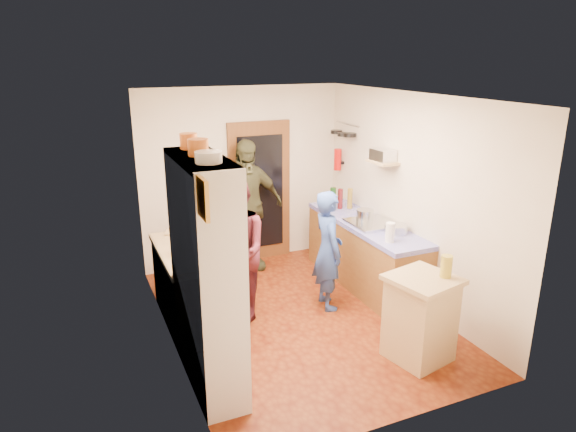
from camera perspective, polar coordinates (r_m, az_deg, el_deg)
floor at (r=6.29m, az=1.26°, el=-11.27°), size 3.00×4.00×0.02m
ceiling at (r=5.52m, az=1.44°, el=13.29°), size 3.00×4.00×0.02m
wall_back at (r=7.57m, az=-5.07°, el=4.38°), size 3.00×0.02×2.60m
wall_front at (r=4.15m, az=13.16°, el=-7.45°), size 3.00×0.02×2.60m
wall_left at (r=5.34m, az=-13.53°, el=-1.75°), size 0.02×4.00×2.60m
wall_right at (r=6.52m, az=13.48°, el=1.78°), size 0.02×4.00×2.60m
door_frame at (r=7.68m, az=-3.15°, el=2.68°), size 0.95×0.06×2.10m
door_glass at (r=7.65m, az=-3.06°, el=2.62°), size 0.70×0.02×1.70m
hutch_body at (r=4.72m, az=-9.04°, el=-6.69°), size 0.40×1.20×2.20m
hutch_top_shelf at (r=4.40m, az=-9.72°, el=6.26°), size 0.40×1.14×0.04m
plate_stack at (r=4.12m, az=-8.83°, el=6.48°), size 0.22×0.22×0.09m
orange_pot_a at (r=4.43m, az=-9.96°, el=7.53°), size 0.18×0.18×0.14m
orange_pot_b at (r=4.77m, az=-11.00°, el=8.18°), size 0.16×0.16×0.14m
left_counter_base at (r=6.13m, az=-10.86°, el=-7.82°), size 0.60×1.40×0.85m
left_counter_top at (r=5.96m, az=-11.11°, el=-3.90°), size 0.64×1.44×0.05m
toaster at (r=5.48m, az=-9.50°, el=-4.55°), size 0.25×0.19×0.17m
kettle at (r=5.76m, az=-11.32°, el=-3.39°), size 0.19×0.19×0.19m
orange_bowl at (r=6.09m, az=-10.74°, el=-2.65°), size 0.28×0.28×0.10m
chopping_board at (r=6.51m, az=-12.15°, el=-1.75°), size 0.35×0.30×0.02m
right_counter_base at (r=7.02m, az=8.50°, el=-4.37°), size 0.60×2.20×0.84m
right_counter_top at (r=6.87m, az=8.67°, el=-0.88°), size 0.62×2.22×0.06m
hob at (r=6.75m, az=9.29°, el=-0.81°), size 0.55×0.58×0.04m
pot_on_hob at (r=6.77m, az=8.54°, el=0.11°), size 0.22×0.22×0.15m
bottle_a at (r=7.28m, az=5.01°, el=1.91°), size 0.10×0.10×0.33m
bottle_b at (r=7.36m, az=5.83°, el=1.91°), size 0.08×0.08×0.29m
bottle_c at (r=7.38m, az=6.89°, el=1.94°), size 0.07×0.07×0.29m
paper_towel at (r=6.15m, az=11.28°, el=-1.80°), size 0.12×0.12×0.24m
mixing_bowl at (r=6.48m, az=11.92°, el=-1.41°), size 0.36×0.36×0.11m
island_base at (r=5.50m, az=14.45°, el=-11.16°), size 0.66×0.66×0.86m
island_top at (r=5.30m, az=14.82°, el=-6.84°), size 0.74×0.74×0.05m
cutting_board at (r=5.29m, az=14.07°, el=-6.71°), size 0.40×0.35×0.02m
oil_jar at (r=5.31m, az=17.18°, el=-5.36°), size 0.13×0.13×0.23m
pan_rail at (r=7.60m, az=6.64°, el=10.12°), size 0.02×0.65×0.02m
pan_hang_a at (r=7.43m, az=6.88°, el=8.94°), size 0.18×0.18×0.05m
pan_hang_b at (r=7.61m, az=6.11°, el=9.01°), size 0.16×0.16×0.05m
pan_hang_c at (r=7.78m, az=5.38°, el=9.30°), size 0.17×0.17×0.05m
wall_shelf at (r=6.71m, az=10.46°, el=5.92°), size 0.26×0.42×0.03m
radio at (r=6.69m, az=10.51°, el=6.68°), size 0.24×0.31×0.15m
ext_bracket at (r=7.85m, az=5.91°, el=5.94°), size 0.06×0.10×0.04m
fire_extinguisher at (r=7.81m, az=5.54°, el=6.27°), size 0.11×0.11×0.32m
picture_frame at (r=3.67m, az=-9.46°, el=1.95°), size 0.03×0.25×0.30m
person_hob at (r=6.26m, az=4.78°, el=-3.85°), size 0.42×0.58×1.49m
person_left at (r=5.97m, az=-5.78°, el=-3.67°), size 0.73×0.90×1.73m
person_back at (r=7.32m, az=-4.63°, el=1.13°), size 1.13×0.51×1.91m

